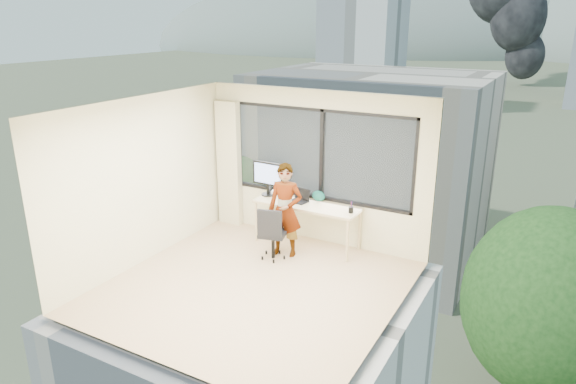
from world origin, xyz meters
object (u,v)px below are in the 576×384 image
Objects in this scene: handbag at (318,196)px; chair at (273,232)px; person at (285,210)px; monitor at (268,178)px; desk at (307,224)px; game_console at (282,192)px; laptop at (299,196)px.

chair is at bearing -115.11° from handbag.
person is (0.10, 0.23, 0.31)m from chair.
desk is at bearing -1.88° from monitor.
monitor is 0.36m from game_console.
chair is at bearing -85.08° from laptop.
game_console is 0.98× the size of laptop.
person is 0.90m from monitor.
chair is 3.92× the size of handbag.
person is 0.75m from handbag.
laptop is (0.63, -0.06, -0.20)m from monitor.
desk is 1.05m from monitor.
chair is 2.86× the size of laptop.
monitor is (-0.56, 0.79, 0.60)m from chair.
monitor is 1.94× the size of game_console.
person reaches higher than desk.
handbag reaches higher than desk.
person is (-0.15, -0.49, 0.39)m from desk.
laptop is at bearing 69.75° from chair.
handbag is at bearing 64.08° from desk.
monitor reaches higher than laptop.
chair is 1.08m from game_console.
laptop is (0.45, -0.23, 0.06)m from game_console.
desk is 0.52m from handbag.
handbag is (0.35, 0.93, 0.38)m from chair.
laptop is 1.37× the size of handbag.
person reaches higher than chair.
handbag is at bearing 12.22° from monitor.
handbag is (0.90, 0.14, -0.21)m from monitor.
person is at bearing -106.80° from desk.
game_console reaches higher than desk.
person is 6.60× the size of handbag.
desk is 5.79× the size of game_console.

